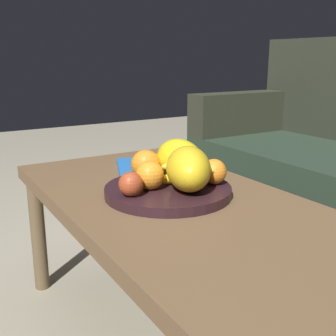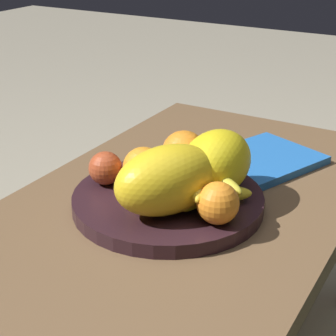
% 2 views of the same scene
% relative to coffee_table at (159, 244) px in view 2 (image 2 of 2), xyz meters
% --- Properties ---
extents(coffee_table, '(1.14, 0.57, 0.45)m').
position_rel_coffee_table_xyz_m(coffee_table, '(0.00, 0.00, 0.00)').
color(coffee_table, brown).
rests_on(coffee_table, ground_plane).
extents(fruit_bowl, '(0.34, 0.34, 0.03)m').
position_rel_coffee_table_xyz_m(fruit_bowl, '(-0.05, -0.01, 0.06)').
color(fruit_bowl, black).
rests_on(fruit_bowl, coffee_table).
extents(melon_large_front, '(0.22, 0.19, 0.11)m').
position_rel_coffee_table_xyz_m(melon_large_front, '(0.01, 0.02, 0.13)').
color(melon_large_front, yellow).
rests_on(melon_large_front, fruit_bowl).
extents(melon_smaller_beside, '(0.16, 0.11, 0.11)m').
position_rel_coffee_table_xyz_m(melon_smaller_beside, '(-0.09, 0.06, 0.13)').
color(melon_smaller_beside, yellow).
rests_on(melon_smaller_beside, fruit_bowl).
extents(orange_front, '(0.07, 0.07, 0.07)m').
position_rel_coffee_table_xyz_m(orange_front, '(-0.05, -0.06, 0.11)').
color(orange_front, orange).
rests_on(orange_front, fruit_bowl).
extents(orange_right, '(0.08, 0.08, 0.08)m').
position_rel_coffee_table_xyz_m(orange_right, '(-0.13, -0.03, 0.12)').
color(orange_right, orange).
rests_on(orange_right, fruit_bowl).
extents(orange_back, '(0.07, 0.07, 0.07)m').
position_rel_coffee_table_xyz_m(orange_back, '(-0.00, 0.11, 0.11)').
color(orange_back, orange).
rests_on(orange_back, fruit_bowl).
extents(apple_front, '(0.06, 0.06, 0.06)m').
position_rel_coffee_table_xyz_m(apple_front, '(-0.03, -0.13, 0.11)').
color(apple_front, '#AC4423').
rests_on(apple_front, fruit_bowl).
extents(banana_bunch, '(0.17, 0.17, 0.06)m').
position_rel_coffee_table_xyz_m(banana_bunch, '(-0.05, 0.06, 0.10)').
color(banana_bunch, yellow).
rests_on(banana_bunch, fruit_bowl).
extents(magazine, '(0.30, 0.26, 0.02)m').
position_rel_coffee_table_xyz_m(magazine, '(-0.29, 0.06, 0.06)').
color(magazine, blue).
rests_on(magazine, coffee_table).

